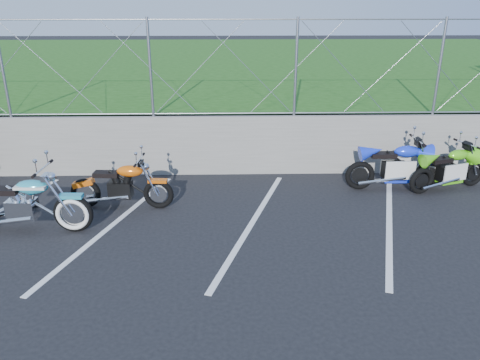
{
  "coord_description": "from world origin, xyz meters",
  "views": [
    {
      "loc": [
        -0.4,
        -6.31,
        3.63
      ],
      "look_at": [
        -0.21,
        1.3,
        0.67
      ],
      "focal_mm": 35.0,
      "sensor_mm": 36.0,
      "label": 1
    }
  ],
  "objects_px": {
    "naked_orange": "(123,187)",
    "sportbike_blue": "(397,168)",
    "sportbike_green": "(450,170)",
    "cruiser_turquoise": "(25,206)"
  },
  "relations": [
    {
      "from": "naked_orange",
      "to": "sportbike_blue",
      "type": "relative_size",
      "value": 0.95
    },
    {
      "from": "sportbike_blue",
      "to": "sportbike_green",
      "type": "bearing_deg",
      "value": -3.89
    },
    {
      "from": "cruiser_turquoise",
      "to": "naked_orange",
      "type": "distance_m",
      "value": 1.68
    },
    {
      "from": "sportbike_green",
      "to": "sportbike_blue",
      "type": "xyz_separation_m",
      "value": [
        -1.06,
        0.06,
        0.04
      ]
    },
    {
      "from": "cruiser_turquoise",
      "to": "naked_orange",
      "type": "bearing_deg",
      "value": 34.97
    },
    {
      "from": "cruiser_turquoise",
      "to": "sportbike_blue",
      "type": "xyz_separation_m",
      "value": [
        6.74,
        1.71,
        -0.0
      ]
    },
    {
      "from": "sportbike_green",
      "to": "sportbike_blue",
      "type": "distance_m",
      "value": 1.06
    },
    {
      "from": "naked_orange",
      "to": "sportbike_green",
      "type": "height_order",
      "value": "naked_orange"
    },
    {
      "from": "sportbike_green",
      "to": "sportbike_blue",
      "type": "height_order",
      "value": "sportbike_blue"
    },
    {
      "from": "cruiser_turquoise",
      "to": "naked_orange",
      "type": "xyz_separation_m",
      "value": [
        1.4,
        0.92,
        -0.05
      ]
    }
  ]
}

